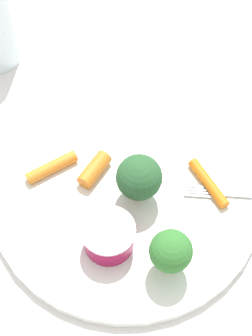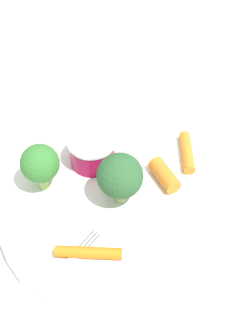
{
  "view_description": "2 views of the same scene",
  "coord_description": "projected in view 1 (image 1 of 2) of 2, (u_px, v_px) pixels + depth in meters",
  "views": [
    {
      "loc": [
        0.24,
        0.06,
        0.44
      ],
      "look_at": [
        -0.01,
        -0.0,
        0.03
      ],
      "focal_mm": 53.32,
      "sensor_mm": 36.0,
      "label": 1
    },
    {
      "loc": [
        -0.2,
        0.2,
        0.35
      ],
      "look_at": [
        0.02,
        -0.01,
        0.03
      ],
      "focal_mm": 48.28,
      "sensor_mm": 36.0,
      "label": 2
    }
  ],
  "objects": [
    {
      "name": "carrot_stick_0",
      "position": [
        94.0,
        169.0,
        0.5
      ],
      "size": [
        0.04,
        0.03,
        0.02
      ],
      "primitive_type": "cylinder",
      "rotation": [
        1.57,
        0.0,
        1.27
      ],
      "color": "orange",
      "rests_on": "plate"
    },
    {
      "name": "broccoli_floret_1",
      "position": [
        139.0,
        178.0,
        0.46
      ],
      "size": [
        0.04,
        0.04,
        0.06
      ],
      "color": "#93B06B",
      "rests_on": "plate"
    },
    {
      "name": "carrot_stick_2",
      "position": [
        50.0,
        170.0,
        0.5
      ],
      "size": [
        0.05,
        0.05,
        0.01
      ],
      "primitive_type": "cylinder",
      "rotation": [
        1.57,
        0.0,
        0.82
      ],
      "color": "orange",
      "rests_on": "plate"
    },
    {
      "name": "sauce_cup",
      "position": [
        110.0,
        237.0,
        0.45
      ],
      "size": [
        0.05,
        0.05,
        0.03
      ],
      "color": "maroon",
      "rests_on": "plate"
    },
    {
      "name": "plate",
      "position": [
        126.0,
        191.0,
        0.5
      ],
      "size": [
        0.27,
        0.27,
        0.01
      ],
      "primitive_type": "cylinder",
      "color": "white",
      "rests_on": "ground_plane"
    },
    {
      "name": "broccoli_floret_0",
      "position": [
        171.0,
        251.0,
        0.42
      ],
      "size": [
        0.04,
        0.04,
        0.05
      ],
      "color": "#8DB95E",
      "rests_on": "plate"
    },
    {
      "name": "ground_plane",
      "position": [
        126.0,
        194.0,
        0.51
      ],
      "size": [
        2.4,
        2.4,
        0.0
      ],
      "primitive_type": "plane",
      "color": "white"
    },
    {
      "name": "carrot_stick_1",
      "position": [
        208.0,
        183.0,
        0.49
      ],
      "size": [
        0.05,
        0.05,
        0.01
      ],
      "primitive_type": "cylinder",
      "rotation": [
        1.57,
        0.0,
        5.48
      ],
      "color": "orange",
      "rests_on": "plate"
    }
  ]
}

